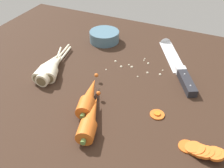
{
  "coord_description": "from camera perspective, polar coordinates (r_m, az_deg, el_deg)",
  "views": [
    {
      "loc": [
        24.96,
        -56.94,
        47.62
      ],
      "look_at": [
        0.0,
        -2.0,
        1.5
      ],
      "focal_mm": 42.28,
      "sensor_mm": 36.0,
      "label": 1
    }
  ],
  "objects": [
    {
      "name": "carrot_slice_stack",
      "position": [
        0.63,
        18.78,
        -13.46
      ],
      "size": [
        10.0,
        4.74,
        3.09
      ],
      "color": "#D6601E",
      "rests_on": "ground_plane"
    },
    {
      "name": "mince_crumbs",
      "position": [
        0.86,
        5.2,
        3.81
      ],
      "size": [
        17.18,
        11.98,
        0.86
      ],
      "color": "beige",
      "rests_on": "ground_plane"
    },
    {
      "name": "parsnip_front",
      "position": [
        0.84,
        -12.87,
        3.37
      ],
      "size": [
        6.32,
        22.59,
        4.0
      ],
      "color": "beige",
      "rests_on": "ground_plane"
    },
    {
      "name": "parsnip_mid_right",
      "position": [
        0.85,
        -13.44,
        3.86
      ],
      "size": [
        6.16,
        23.18,
        4.0
      ],
      "color": "beige",
      "rests_on": "ground_plane"
    },
    {
      "name": "carrot_slice_stray_near",
      "position": [
        0.69,
        9.75,
        -6.42
      ],
      "size": [
        3.79,
        3.79,
        0.7
      ],
      "color": "#D6601E",
      "rests_on": "ground_plane"
    },
    {
      "name": "prep_bowl",
      "position": [
        1.0,
        -1.66,
        10.33
      ],
      "size": [
        11.0,
        11.0,
        4.0
      ],
      "color": "slate",
      "rests_on": "ground_plane"
    },
    {
      "name": "ground_plane",
      "position": [
        0.8,
        0.6,
        -1.21
      ],
      "size": [
        120.0,
        90.0,
        4.0
      ],
      "primitive_type": "cube",
      "color": "#332116"
    },
    {
      "name": "chefs_knife",
      "position": [
        0.9,
        13.56,
        4.75
      ],
      "size": [
        19.68,
        32.04,
        4.18
      ],
      "color": "silver",
      "rests_on": "ground_plane"
    },
    {
      "name": "whole_carrot",
      "position": [
        0.71,
        -5.0,
        -2.81
      ],
      "size": [
        7.95,
        18.0,
        4.2
      ],
      "color": "#D6601E",
      "rests_on": "ground_plane"
    },
    {
      "name": "parsnip_mid_left",
      "position": [
        0.84,
        -12.64,
        3.68
      ],
      "size": [
        10.01,
        19.18,
        4.0
      ],
      "color": "beige",
      "rests_on": "ground_plane"
    },
    {
      "name": "whole_carrot_second",
      "position": [
        0.65,
        -4.7,
        -7.53
      ],
      "size": [
        7.78,
        17.8,
        4.2
      ],
      "color": "#D6601E",
      "rests_on": "ground_plane"
    }
  ]
}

